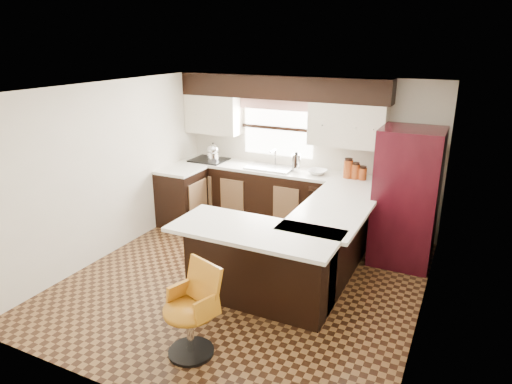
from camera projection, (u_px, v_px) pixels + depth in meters
The scene contains 30 objects.
floor at pixel (245, 280), 5.82m from camera, with size 4.40×4.40×0.00m, color #49301A.
ceiling at pixel (243, 89), 5.05m from camera, with size 4.40×4.40×0.00m, color silver.
wall_back at pixel (307, 152), 7.31m from camera, with size 4.40×4.40×0.00m, color beige.
wall_front at pixel (115, 271), 3.56m from camera, with size 4.40×4.40×0.00m, color beige.
wall_left at pixel (109, 170), 6.31m from camera, with size 4.40×4.40×0.00m, color beige.
wall_right at pixel (430, 220), 4.57m from camera, with size 4.40×4.40×0.00m, color beige.
base_cab_back at pixel (273, 198), 7.48m from camera, with size 3.30×0.60×0.90m, color black.
base_cab_left at pixel (182, 197), 7.49m from camera, with size 0.60×0.70×0.90m, color black.
counter_back at pixel (274, 170), 7.33m from camera, with size 3.30×0.60×0.04m, color silver.
counter_left at pixel (181, 170), 7.34m from camera, with size 0.60×0.70×0.04m, color silver.
soffit at pixel (281, 87), 7.00m from camera, with size 3.40×0.35×0.36m, color black.
upper_cab_left at pixel (214, 114), 7.67m from camera, with size 0.94×0.35×0.64m, color beige.
upper_cab_right at pixel (348, 125), 6.71m from camera, with size 1.14×0.35×0.64m, color beige.
window_pane at pixel (278, 128), 7.39m from camera, with size 1.20×0.02×0.90m, color white.
valance at pixel (278, 104), 7.23m from camera, with size 1.30×0.06×0.18m, color #D19B93.
sink at pixel (270, 168), 7.32m from camera, with size 0.75×0.45×0.03m, color #B2B2B7.
dishwasher at pixel (326, 214), 6.83m from camera, with size 0.58×0.03×0.78m, color black.
cooktop at pixel (209, 160), 7.80m from camera, with size 0.58×0.50×0.03m, color black.
peninsula_long at pixel (329, 242), 5.84m from camera, with size 0.60×1.95×0.90m, color black.
peninsula_return at pixel (260, 266), 5.22m from camera, with size 1.65×0.60×0.90m, color black.
counter_pen_long at pixel (335, 209), 5.66m from camera, with size 0.84×1.95×0.04m, color silver.
counter_pen_return at pixel (254, 231), 5.00m from camera, with size 1.89×0.84×0.04m, color silver.
refrigerator at pixel (406, 197), 6.06m from camera, with size 0.79×0.76×1.85m, color #340811.
bar_chair at pixel (189, 312), 4.33m from camera, with size 0.49×0.49×0.92m, color #B67016, non-canonical shape.
kettle at pixel (213, 151), 7.71m from camera, with size 0.22×0.22×0.29m, color silver, non-canonical shape.
percolator at pixel (296, 163), 7.12m from camera, with size 0.14×0.14×0.28m, color silver.
mixing_bowl at pixel (317, 172), 7.01m from camera, with size 0.29×0.29×0.07m, color white.
canister_large at pixel (348, 169), 6.80m from camera, with size 0.14×0.14×0.27m, color #8D3B13.
canister_med at pixel (355, 172), 6.76m from camera, with size 0.13×0.13×0.22m, color #8D3B13.
canister_small at pixel (363, 174), 6.72m from camera, with size 0.12×0.12×0.18m, color #8D3B13.
Camera 1 is at (2.38, -4.57, 2.93)m, focal length 32.00 mm.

